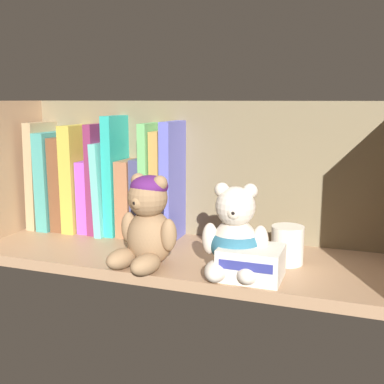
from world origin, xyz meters
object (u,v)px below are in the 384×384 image
(book_1, at_px, (59,179))
(pillar_candle, at_px, (287,245))
(book_0, at_px, (49,173))
(teddy_bear_larger, at_px, (147,223))
(book_2, at_px, (71,182))
(book_4, at_px, (95,194))
(book_12, at_px, (177,180))
(teddy_bear_smaller, at_px, (235,239))
(book_10, at_px, (154,179))
(book_3, at_px, (83,177))
(book_8, at_px, (133,196))
(book_7, at_px, (121,174))
(book_11, at_px, (165,184))
(book_9, at_px, (145,196))
(small_product_box, at_px, (251,262))
(book_5, at_px, (104,177))
(book_6, at_px, (112,186))

(book_1, height_order, pillar_candle, book_1)
(book_0, height_order, teddy_bear_larger, book_0)
(book_2, xyz_separation_m, book_4, (0.06, 0.00, -0.02))
(book_0, relative_size, teddy_bear_larger, 1.48)
(book_2, height_order, book_4, book_2)
(book_12, distance_m, teddy_bear_smaller, 0.25)
(book_4, height_order, book_10, book_10)
(book_3, height_order, book_10, book_10)
(book_8, bearing_deg, book_7, 180.00)
(book_3, xyz_separation_m, teddy_bear_smaller, (0.39, -0.17, -0.06))
(book_4, relative_size, book_8, 0.97)
(book_4, xyz_separation_m, book_10, (0.14, 0.00, 0.04))
(book_1, height_order, book_3, book_3)
(book_11, height_order, pillar_candle, book_11)
(book_8, xyz_separation_m, teddy_bear_smaller, (0.27, -0.17, -0.02))
(book_3, height_order, book_9, book_3)
(teddy_bear_smaller, bearing_deg, book_0, 160.25)
(book_9, height_order, small_product_box, book_9)
(book_5, relative_size, book_12, 0.97)
(book_0, distance_m, teddy_bear_larger, 0.38)
(book_5, bearing_deg, teddy_bear_larger, -44.29)
(book_6, distance_m, small_product_box, 0.40)
(teddy_bear_larger, bearing_deg, book_12, 95.04)
(book_1, distance_m, book_3, 0.06)
(book_0, xyz_separation_m, book_7, (0.18, 0.00, 0.01))
(book_6, relative_size, teddy_bear_smaller, 1.29)
(book_6, bearing_deg, pillar_candle, -13.21)
(book_10, xyz_separation_m, teddy_bear_larger, (0.07, -0.18, -0.04))
(book_1, distance_m, book_11, 0.26)
(book_4, height_order, book_6, book_6)
(book_0, bearing_deg, book_4, 0.00)
(teddy_bear_larger, bearing_deg, book_2, 146.09)
(book_7, relative_size, pillar_candle, 3.74)
(book_10, bearing_deg, book_4, 180.00)
(book_0, relative_size, book_9, 1.44)
(book_5, bearing_deg, book_2, 180.00)
(book_11, bearing_deg, book_12, 0.00)
(book_11, bearing_deg, book_3, 180.00)
(book_5, xyz_separation_m, book_7, (0.04, 0.00, 0.01))
(book_12, bearing_deg, book_9, 180.00)
(book_4, relative_size, teddy_bear_larger, 0.97)
(book_8, bearing_deg, book_4, 180.00)
(book_10, bearing_deg, book_2, 180.00)
(book_5, bearing_deg, book_3, 180.00)
(book_5, xyz_separation_m, book_6, (0.02, 0.00, -0.02))
(book_6, height_order, book_8, book_6)
(book_8, bearing_deg, small_product_box, -31.32)
(book_4, relative_size, book_12, 0.64)
(book_5, xyz_separation_m, book_8, (0.07, 0.00, -0.04))
(book_0, distance_m, teddy_bear_smaller, 0.51)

